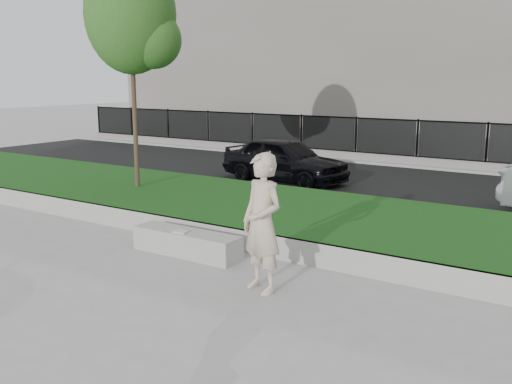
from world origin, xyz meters
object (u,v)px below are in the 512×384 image
Objects in this scene: man at (262,223)px; young_tree at (134,19)px; car_dark at (285,160)px; stone_bench at (187,243)px; book at (181,232)px.

man is 7.30m from young_tree.
man reaches higher than car_dark.
young_tree is at bearing 144.08° from stone_bench.
car_dark is at bearing 136.97° from man.
book is 0.05× the size of young_tree.
book is 5.94m from young_tree.
car_dark is at bearing 67.80° from young_tree.
man is at bearing -144.60° from car_dark.
car_dark is at bearing 100.28° from book.
man reaches higher than book.
young_tree is (-5.60, 3.32, 3.31)m from man.
man reaches higher than stone_bench.
car_dark reaches higher than book.
book is 7.06m from car_dark.
book is at bearing -156.81° from car_dark.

